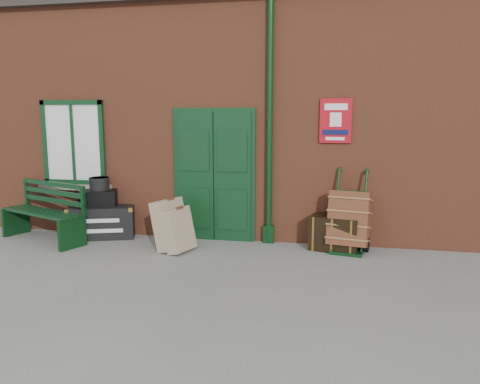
% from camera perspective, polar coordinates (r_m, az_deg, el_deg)
% --- Properties ---
extents(ground, '(80.00, 80.00, 0.00)m').
position_cam_1_polar(ground, '(6.77, -3.74, -9.11)').
color(ground, gray).
rests_on(ground, ground).
extents(station_building, '(10.30, 4.30, 4.36)m').
position_cam_1_polar(station_building, '(9.83, 1.49, 9.52)').
color(station_building, brown).
rests_on(station_building, ground).
extents(bench, '(1.75, 1.12, 1.04)m').
position_cam_1_polar(bench, '(8.70, -22.59, -2.08)').
color(bench, '#0E3318').
rests_on(bench, ground).
extents(houdini_trunk, '(1.26, 0.94, 0.56)m').
position_cam_1_polar(houdini_trunk, '(8.65, -16.44, -3.43)').
color(houdini_trunk, black).
rests_on(houdini_trunk, ground).
extents(strongbox, '(0.73, 0.62, 0.28)m').
position_cam_1_polar(strongbox, '(8.60, -16.87, -0.69)').
color(strongbox, black).
rests_on(strongbox, houdini_trunk).
extents(hatbox, '(0.43, 0.43, 0.22)m').
position_cam_1_polar(hatbox, '(8.54, -16.77, 0.97)').
color(hatbox, black).
rests_on(hatbox, strongbox).
extents(suitcase_back, '(0.55, 0.66, 0.83)m').
position_cam_1_polar(suitcase_back, '(7.59, -8.54, -3.90)').
color(suitcase_back, tan).
rests_on(suitcase_back, ground).
extents(suitcase_front, '(0.50, 0.60, 0.71)m').
position_cam_1_polar(suitcase_front, '(7.46, -7.48, -4.58)').
color(suitcase_front, tan).
rests_on(suitcase_front, ground).
extents(porter_trolley, '(0.72, 0.77, 1.28)m').
position_cam_1_polar(porter_trolley, '(7.61, 13.18, -3.40)').
color(porter_trolley, black).
rests_on(porter_trolley, ground).
extents(dark_trunk, '(0.87, 0.67, 0.55)m').
position_cam_1_polar(dark_trunk, '(7.68, 11.57, -4.89)').
color(dark_trunk, black).
rests_on(dark_trunk, ground).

